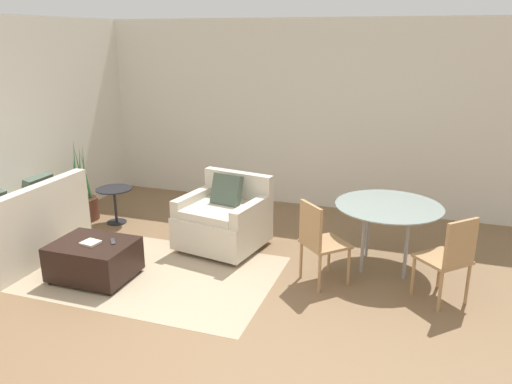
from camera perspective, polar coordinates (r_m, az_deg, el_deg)
The scene contains 14 objects.
ground_plane at distance 4.68m, azimuth -10.28°, elevation -15.35°, with size 20.00×20.00×0.00m, color brown.
wall_back at distance 7.57m, azimuth 3.24°, elevation 8.84°, with size 12.00×0.06×2.75m.
wall_left at distance 6.98m, azimuth -25.72°, elevation 6.39°, with size 0.06×12.00×2.75m.
area_rug at distance 5.71m, azimuth -11.98°, elevation -9.01°, with size 2.74×1.76×0.01m.
couch at distance 6.34m, azimuth -25.94°, elevation -4.53°, with size 0.82×1.81×0.94m.
armchair at distance 6.11m, azimuth -3.68°, elevation -3.16°, with size 1.08×1.04×0.91m.
ottoman at distance 5.66m, azimuth -18.03°, elevation -7.26°, with size 0.83×0.65×0.41m.
book_stack at distance 5.57m, azimuth -18.38°, elevation -5.50°, with size 0.20×0.19×0.02m.
tv_remote_primary at distance 5.55m, azimuth -16.04°, elevation -5.44°, with size 0.13×0.15×0.01m.
potted_plant at distance 7.48m, azimuth -19.11°, elevation -1.23°, with size 0.41×0.41×1.15m.
side_table at distance 7.16m, azimuth -15.85°, elevation -0.71°, with size 0.49×0.49×0.50m.
dining_table at distance 5.67m, azimuth 14.88°, elevation -2.18°, with size 1.17×1.17×0.74m.
dining_chair_near_left at distance 5.20m, azimuth 7.15°, elevation -5.22°, with size 0.59×0.59×0.90m.
dining_chair_near_right at distance 5.13m, azimuth 21.34°, elevation -6.69°, with size 0.59×0.59×0.90m.
Camera 1 is at (2.00, -3.39, 2.52)m, focal length 35.00 mm.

